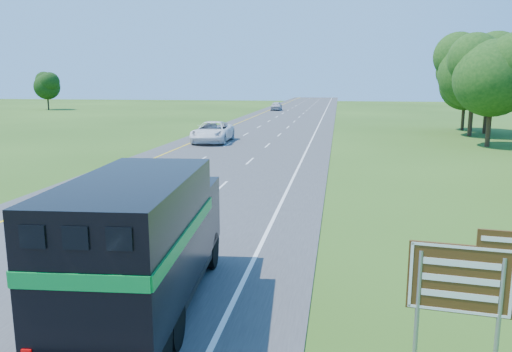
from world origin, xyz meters
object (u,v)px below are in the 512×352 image
object	(u,v)px
white_suv	(213,132)
far_car	(276,106)
exit_sign	(462,286)
horse_truck	(143,240)

from	to	relation	value
white_suv	far_car	distance (m)	52.31
far_car	exit_sign	world-z (taller)	exit_sign
horse_truck	far_car	bearing A→B (deg)	90.31
horse_truck	exit_sign	distance (m)	7.14
white_suv	exit_sign	world-z (taller)	exit_sign
white_suv	exit_sign	bearing A→B (deg)	-71.06
horse_truck	exit_sign	size ratio (longest dim) A/B	2.61
far_car	white_suv	bearing A→B (deg)	-90.05
horse_truck	far_car	xyz separation A→B (m)	(-7.64, 86.96, -1.07)
horse_truck	exit_sign	world-z (taller)	horse_truck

